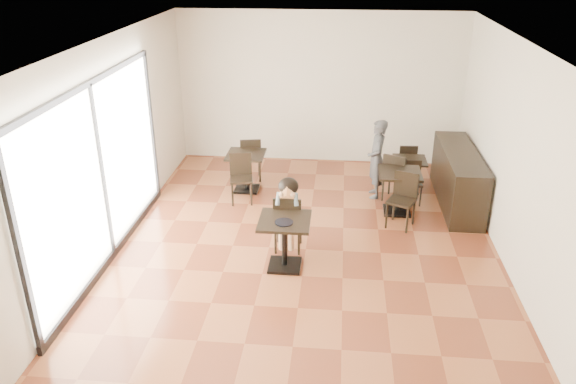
# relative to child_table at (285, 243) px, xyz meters

# --- Properties ---
(floor) EXTENTS (6.00, 8.00, 0.01)m
(floor) POSITION_rel_child_table_xyz_m (0.28, 0.54, -0.39)
(floor) COLOR brown
(floor) RESTS_ON ground
(ceiling) EXTENTS (6.00, 8.00, 0.01)m
(ceiling) POSITION_rel_child_table_xyz_m (0.28, 0.54, 2.81)
(ceiling) COLOR white
(ceiling) RESTS_ON floor
(wall_back) EXTENTS (6.00, 0.01, 3.20)m
(wall_back) POSITION_rel_child_table_xyz_m (0.28, 4.54, 1.21)
(wall_back) COLOR beige
(wall_back) RESTS_ON floor
(wall_front) EXTENTS (6.00, 0.01, 3.20)m
(wall_front) POSITION_rel_child_table_xyz_m (0.28, -3.46, 1.21)
(wall_front) COLOR beige
(wall_front) RESTS_ON floor
(wall_left) EXTENTS (0.01, 8.00, 3.20)m
(wall_left) POSITION_rel_child_table_xyz_m (-2.72, 0.54, 1.21)
(wall_left) COLOR beige
(wall_left) RESTS_ON floor
(wall_right) EXTENTS (0.01, 8.00, 3.20)m
(wall_right) POSITION_rel_child_table_xyz_m (3.28, 0.54, 1.21)
(wall_right) COLOR beige
(wall_right) RESTS_ON floor
(storefront_window) EXTENTS (0.04, 4.50, 2.60)m
(storefront_window) POSITION_rel_child_table_xyz_m (-2.69, 0.04, 1.01)
(storefront_window) COLOR white
(storefront_window) RESTS_ON floor
(child_table) EXTENTS (0.74, 0.74, 0.79)m
(child_table) POSITION_rel_child_table_xyz_m (0.00, 0.00, 0.00)
(child_table) COLOR black
(child_table) RESTS_ON floor
(child_chair) EXTENTS (0.43, 0.43, 0.95)m
(child_chair) POSITION_rel_child_table_xyz_m (-0.00, 0.55, 0.08)
(child_chair) COLOR black
(child_chair) RESTS_ON floor
(child) EXTENTS (0.43, 0.60, 1.19)m
(child) POSITION_rel_child_table_xyz_m (-0.00, 0.55, 0.20)
(child) COLOR slate
(child) RESTS_ON child_chair
(plate) EXTENTS (0.27, 0.27, 0.02)m
(plate) POSITION_rel_child_table_xyz_m (-0.00, -0.10, 0.40)
(plate) COLOR black
(plate) RESTS_ON child_table
(pizza_slice) EXTENTS (0.28, 0.21, 0.06)m
(pizza_slice) POSITION_rel_child_table_xyz_m (-0.00, 0.36, 0.64)
(pizza_slice) COLOR #DDB969
(pizza_slice) RESTS_ON child
(adult_patron) EXTENTS (0.39, 0.57, 1.50)m
(adult_patron) POSITION_rel_child_table_xyz_m (1.44, 2.70, 0.36)
(adult_patron) COLOR #3D3D42
(adult_patron) RESTS_ON floor
(cafe_table_mid) EXTENTS (0.97, 0.97, 0.78)m
(cafe_table_mid) POSITION_rel_child_table_xyz_m (1.82, 2.03, -0.01)
(cafe_table_mid) COLOR black
(cafe_table_mid) RESTS_ON floor
(cafe_table_left) EXTENTS (0.84, 0.84, 0.75)m
(cafe_table_left) POSITION_rel_child_table_xyz_m (-1.03, 2.74, -0.02)
(cafe_table_left) COLOR black
(cafe_table_left) RESTS_ON floor
(cafe_table_back) EXTENTS (0.66, 0.66, 0.65)m
(cafe_table_back) POSITION_rel_child_table_xyz_m (2.09, 3.00, -0.07)
(cafe_table_back) COLOR black
(cafe_table_back) RESTS_ON floor
(chair_mid_a) EXTENTS (0.55, 0.55, 0.93)m
(chair_mid_a) POSITION_rel_child_table_xyz_m (1.82, 2.58, 0.07)
(chair_mid_a) COLOR black
(chair_mid_a) RESTS_ON floor
(chair_mid_b) EXTENTS (0.55, 0.55, 0.93)m
(chair_mid_b) POSITION_rel_child_table_xyz_m (1.82, 1.48, 0.07)
(chair_mid_b) COLOR black
(chair_mid_b) RESTS_ON floor
(chair_left_a) EXTENTS (0.48, 0.48, 0.91)m
(chair_left_a) POSITION_rel_child_table_xyz_m (-1.03, 3.29, 0.06)
(chair_left_a) COLOR black
(chair_left_a) RESTS_ON floor
(chair_left_b) EXTENTS (0.48, 0.48, 0.91)m
(chair_left_b) POSITION_rel_child_table_xyz_m (-1.03, 2.19, 0.06)
(chair_left_b) COLOR black
(chair_left_b) RESTS_ON floor
(chair_back_a) EXTENTS (0.38, 0.38, 0.79)m
(chair_back_a) POSITION_rel_child_table_xyz_m (2.09, 3.55, -0.00)
(chair_back_a) COLOR black
(chair_back_a) RESTS_ON floor
(chair_back_b) EXTENTS (0.38, 0.38, 0.79)m
(chair_back_b) POSITION_rel_child_table_xyz_m (2.09, 2.45, -0.00)
(chair_back_b) COLOR black
(chair_back_b) RESTS_ON floor
(service_counter) EXTENTS (0.60, 2.40, 1.00)m
(service_counter) POSITION_rel_child_table_xyz_m (2.93, 2.54, 0.11)
(service_counter) COLOR black
(service_counter) RESTS_ON floor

